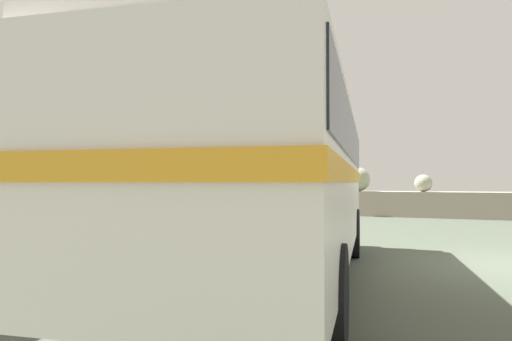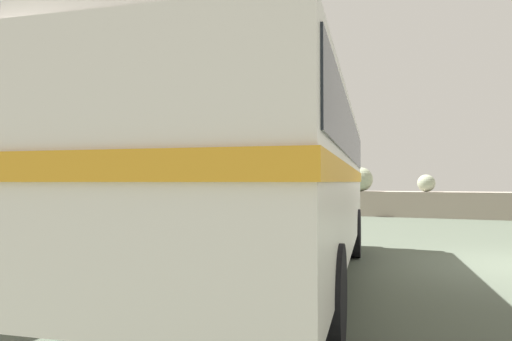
{
  "view_description": "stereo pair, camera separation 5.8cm",
  "coord_description": "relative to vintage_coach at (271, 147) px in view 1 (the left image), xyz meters",
  "views": [
    {
      "loc": [
        -1.44,
        -9.24,
        1.53
      ],
      "look_at": [
        -4.12,
        -2.77,
        1.7
      ],
      "focal_mm": 31.9,
      "sensor_mm": 36.0,
      "label": 1
    },
    {
      "loc": [
        -1.38,
        -9.21,
        1.53
      ],
      "look_at": [
        -4.12,
        -2.77,
        1.7
      ],
      "focal_mm": 31.9,
      "sensor_mm": 36.0,
      "label": 2
    }
  ],
  "objects": [
    {
      "name": "breakwater",
      "position": [
        4.23,
        14.61,
        -1.32
      ],
      "size": [
        31.36,
        2.0,
        2.49
      ],
      "color": "#A09283",
      "rests_on": "ground"
    },
    {
      "name": "second_coach",
      "position": [
        -4.25,
        0.09,
        0.0
      ],
      "size": [
        2.59,
        8.63,
        3.7
      ],
      "rotation": [
        0.0,
        0.0,
        -0.02
      ],
      "color": "black",
      "rests_on": "ground"
    },
    {
      "name": "vintage_coach",
      "position": [
        0.0,
        0.0,
        0.0
      ],
      "size": [
        3.68,
        8.85,
        3.7
      ],
      "rotation": [
        0.0,
        0.0,
        0.15
      ],
      "color": "black",
      "rests_on": "ground"
    }
  ]
}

